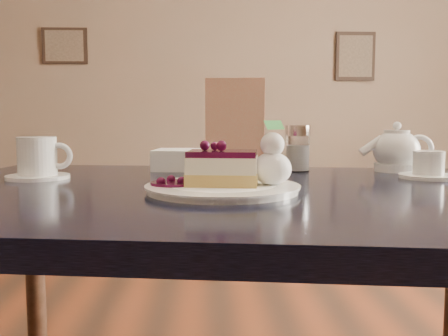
{
  "coord_description": "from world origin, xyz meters",
  "views": [
    {
      "loc": [
        0.07,
        -0.79,
        0.9
      ],
      "look_at": [
        0.1,
        0.02,
        0.82
      ],
      "focal_mm": 40.0,
      "sensor_mm": 36.0,
      "label": 1
    }
  ],
  "objects_px": {
    "dessert_plate": "(223,189)",
    "cheesecake_slice": "(223,168)",
    "tea_set": "(402,154)",
    "coffee_set": "(39,160)",
    "main_table": "(225,230)"
  },
  "relations": [
    {
      "from": "dessert_plate",
      "to": "cheesecake_slice",
      "type": "height_order",
      "value": "cheesecake_slice"
    },
    {
      "from": "main_table",
      "to": "dessert_plate",
      "type": "xyz_separation_m",
      "value": [
        -0.01,
        -0.05,
        0.09
      ]
    },
    {
      "from": "main_table",
      "to": "tea_set",
      "type": "relative_size",
      "value": 5.15
    },
    {
      "from": "tea_set",
      "to": "dessert_plate",
      "type": "bearing_deg",
      "value": -146.05
    },
    {
      "from": "main_table",
      "to": "coffee_set",
      "type": "height_order",
      "value": "coffee_set"
    },
    {
      "from": "cheesecake_slice",
      "to": "tea_set",
      "type": "bearing_deg",
      "value": 41.53
    },
    {
      "from": "dessert_plate",
      "to": "coffee_set",
      "type": "relative_size",
      "value": 1.87
    },
    {
      "from": "dessert_plate",
      "to": "cheesecake_slice",
      "type": "relative_size",
      "value": 2.0
    },
    {
      "from": "cheesecake_slice",
      "to": "coffee_set",
      "type": "height_order",
      "value": "coffee_set"
    },
    {
      "from": "dessert_plate",
      "to": "main_table",
      "type": "bearing_deg",
      "value": 82.42
    },
    {
      "from": "main_table",
      "to": "tea_set",
      "type": "distance_m",
      "value": 0.51
    },
    {
      "from": "dessert_plate",
      "to": "cheesecake_slice",
      "type": "xyz_separation_m",
      "value": [
        0.0,
        0.0,
        0.04
      ]
    },
    {
      "from": "dessert_plate",
      "to": "tea_set",
      "type": "bearing_deg",
      "value": 33.95
    },
    {
      "from": "coffee_set",
      "to": "tea_set",
      "type": "relative_size",
      "value": 0.55
    },
    {
      "from": "main_table",
      "to": "coffee_set",
      "type": "bearing_deg",
      "value": 165.9
    }
  ]
}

